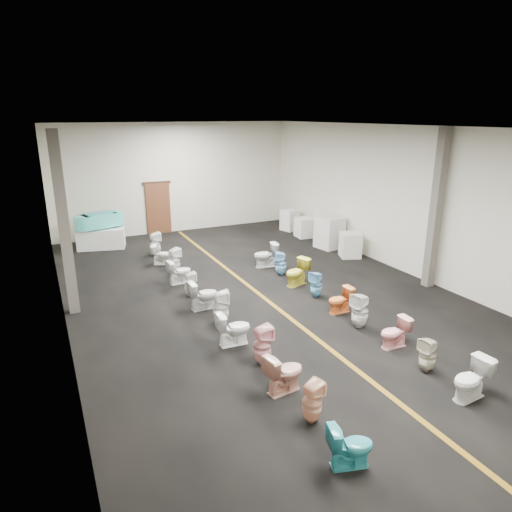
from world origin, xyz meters
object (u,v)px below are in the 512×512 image
object	(u,v)px
toilet_right_1	(471,380)
toilet_right_6	(316,284)
toilet_left_6	(203,295)
toilet_right_2	(428,355)
toilet_left_9	(174,261)
toilet_right_5	(340,300)
appliance_crate_c	(305,227)
toilet_left_3	(262,345)
appliance_crate_b	(329,232)
toilet_right_9	(266,255)
toilet_left_2	(284,372)
toilet_left_5	(221,307)
toilet_right_4	(360,311)
toilet_left_10	(162,255)
toilet_right_7	(297,272)
toilet_left_7	(190,284)
toilet_left_11	(155,244)
toilet_left_4	(234,328)
toilet_left_1	(312,402)
toilet_left_8	(179,272)
toilet_right_8	(281,263)
appliance_crate_d	(290,220)
toilet_left_0	(350,446)
display_table	(101,238)
bathtub	(99,220)
appliance_crate_a	(350,245)

from	to	relation	value
toilet_right_1	toilet_right_6	distance (m)	5.13
toilet_left_6	toilet_right_2	size ratio (longest dim) A/B	1.06
toilet_left_9	toilet_right_5	size ratio (longest dim) A/B	1.22
appliance_crate_c	toilet_left_3	bearing A→B (deg)	-126.29
appliance_crate_b	toilet_right_9	distance (m)	3.31
toilet_right_5	toilet_right_9	size ratio (longest dim) A/B	0.84
toilet_right_6	toilet_left_6	bearing A→B (deg)	-117.92
toilet_left_2	toilet_right_6	xyz separation A→B (m)	(2.95, 3.51, -0.01)
toilet_left_5	toilet_right_4	world-z (taller)	toilet_right_4
toilet_left_6	toilet_right_5	world-z (taller)	toilet_left_6
toilet_left_10	toilet_right_7	xyz separation A→B (m)	(3.07, -3.63, 0.06)
toilet_left_7	toilet_left_11	size ratio (longest dim) A/B	0.83
appliance_crate_b	toilet_left_4	size ratio (longest dim) A/B	1.54
toilet_left_9	toilet_right_5	bearing A→B (deg)	-168.86
toilet_left_2	toilet_left_6	world-z (taller)	same
toilet_left_1	toilet_left_7	world-z (taller)	toilet_left_1
toilet_left_2	toilet_left_9	bearing A→B (deg)	-8.69
toilet_left_11	toilet_left_8	bearing A→B (deg)	175.71
toilet_right_4	toilet_right_8	size ratio (longest dim) A/B	1.12
appliance_crate_c	toilet_right_5	world-z (taller)	appliance_crate_c
toilet_left_4	toilet_right_9	world-z (taller)	toilet_right_9
toilet_right_2	toilet_right_6	xyz separation A→B (m)	(0.12, 4.13, 0.01)
appliance_crate_d	toilet_left_0	distance (m)	13.82
display_table	toilet_right_9	world-z (taller)	toilet_right_9
toilet_left_0	toilet_left_3	world-z (taller)	toilet_left_3
toilet_left_9	toilet_left_10	bearing A→B (deg)	-13.38
toilet_left_0	toilet_right_9	world-z (taller)	toilet_right_9
bathtub	toilet_left_2	distance (m)	11.20
toilet_left_8	toilet_right_6	bearing A→B (deg)	-134.99
toilet_right_2	toilet_right_8	bearing A→B (deg)	169.00
toilet_right_2	toilet_right_8	xyz separation A→B (m)	(0.10, 6.12, 0.02)
display_table	toilet_left_10	bearing A→B (deg)	-61.89
toilet_left_1	toilet_right_8	world-z (taller)	toilet_right_8
toilet_left_4	toilet_left_8	xyz separation A→B (m)	(0.02, 4.16, -0.02)
toilet_left_2	toilet_left_5	size ratio (longest dim) A/B	0.92
appliance_crate_b	toilet_left_4	bearing A→B (deg)	-138.85
appliance_crate_b	appliance_crate_c	world-z (taller)	appliance_crate_b
display_table	toilet_left_11	size ratio (longest dim) A/B	1.99
appliance_crate_a	toilet_right_9	xyz separation A→B (m)	(-3.16, 0.31, -0.03)
toilet_left_4	appliance_crate_c	bearing A→B (deg)	-37.94
toilet_right_1	bathtub	bearing A→B (deg)	-165.23
toilet_left_6	toilet_right_7	distance (m)	3.06
toilet_left_8	toilet_right_9	bearing A→B (deg)	-89.05
toilet_left_9	toilet_right_5	distance (m)	5.56
toilet_right_5	toilet_right_8	xyz separation A→B (m)	(-0.00, 3.11, 0.05)
toilet_left_8	toilet_right_7	size ratio (longest dim) A/B	0.90
toilet_left_9	toilet_left_10	size ratio (longest dim) A/B	1.22
toilet_left_11	toilet_right_2	world-z (taller)	toilet_left_11
toilet_left_8	toilet_right_5	world-z (taller)	toilet_left_8
appliance_crate_d	toilet_left_0	xyz separation A→B (m)	(-6.08, -12.41, -0.11)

